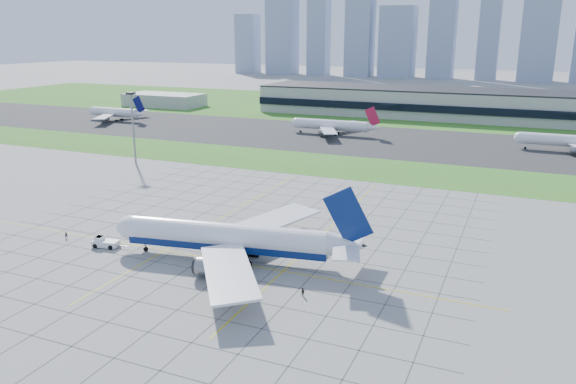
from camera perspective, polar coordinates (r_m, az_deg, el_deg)
name	(u,v)px	position (r m, az deg, el deg)	size (l,w,h in m)	color
ground	(210,254)	(121.39, -7.96, -6.26)	(1400.00, 1400.00, 0.00)	gray
grass_median	(341,166)	(200.17, 5.42, 2.63)	(700.00, 35.00, 0.04)	#3D7020
asphalt_taxiway	(380,140)	(252.04, 9.32, 5.21)	(700.00, 75.00, 0.04)	#383838
grass_far	(425,110)	(358.59, 13.71, 8.05)	(700.00, 145.00, 0.04)	#3D7020
apron_markings	(236,238)	(130.12, -5.28, -4.64)	(120.00, 130.00, 0.03)	#474744
terminal	(491,105)	(328.31, 19.97, 8.28)	(260.00, 43.00, 15.80)	#B7B7B2
service_block	(164,100)	(378.58, -12.45, 9.12)	(50.00, 25.00, 8.00)	#B7B7B2
light_mast	(133,119)	(208.40, -15.51, 7.17)	(2.50, 2.50, 25.60)	gray
city_skyline	(467,20)	(619.66, 17.72, 16.31)	(523.00, 32.40, 160.00)	#8E9DBA
airliner	(229,238)	(116.28, -5.99, -4.68)	(55.04, 55.35, 17.41)	white
pushback_tug	(105,242)	(130.23, -18.13, -4.89)	(8.43, 3.66, 2.31)	white
crew_near	(66,235)	(138.61, -21.61, -4.08)	(0.59, 0.39, 1.62)	black
crew_far	(303,292)	(101.60, 1.51, -10.15)	(0.79, 0.61, 1.62)	black
distant_jet_0	(116,112)	(319.90, -17.09, 7.74)	(34.41, 42.66, 14.08)	white
distant_jet_1	(333,125)	(263.53, 4.55, 6.80)	(40.68, 42.66, 14.08)	white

